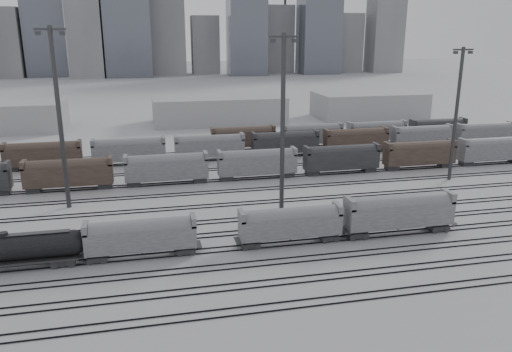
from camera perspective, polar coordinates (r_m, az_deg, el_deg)
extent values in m
plane|color=#B4B4B9|center=(64.46, -0.52, -8.50)|extent=(900.00, 900.00, 0.00)
cube|color=black|center=(51.76, 3.01, -15.02)|extent=(220.00, 0.07, 0.16)
cube|color=black|center=(52.94, 2.58, -14.24)|extent=(220.00, 0.07, 0.16)
cube|color=black|center=(55.95, 1.61, -12.46)|extent=(220.00, 0.07, 0.16)
cube|color=black|center=(57.18, 1.25, -11.79)|extent=(220.00, 0.07, 0.16)
cube|color=black|center=(60.26, 0.43, -10.25)|extent=(220.00, 0.07, 0.16)
cube|color=black|center=(61.52, 0.12, -9.67)|extent=(220.00, 0.07, 0.16)
cube|color=black|center=(64.68, -0.58, -8.33)|extent=(220.00, 0.07, 0.16)
cube|color=black|center=(65.96, -0.84, -7.83)|extent=(220.00, 0.07, 0.16)
cube|color=black|center=(69.17, -1.45, -6.67)|extent=(220.00, 0.07, 0.16)
cube|color=black|center=(70.47, -1.67, -6.23)|extent=(220.00, 0.07, 0.16)
cube|color=black|center=(73.73, -2.20, -5.20)|extent=(220.00, 0.07, 0.16)
cube|color=black|center=(75.05, -2.40, -4.81)|extent=(220.00, 0.07, 0.16)
cube|color=black|center=(80.20, -3.11, -3.43)|extent=(220.00, 0.07, 0.16)
cube|color=black|center=(81.54, -3.28, -3.10)|extent=(220.00, 0.07, 0.16)
cube|color=black|center=(86.75, -3.88, -1.93)|extent=(220.00, 0.07, 0.16)
cube|color=black|center=(88.11, -4.03, -1.64)|extent=(220.00, 0.07, 0.16)
cube|color=black|center=(93.37, -4.55, -0.63)|extent=(220.00, 0.07, 0.16)
cube|color=black|center=(94.74, -4.67, -0.39)|extent=(220.00, 0.07, 0.16)
cube|color=black|center=(101.00, -5.19, 0.64)|extent=(220.00, 0.07, 0.16)
cube|color=black|center=(102.37, -5.30, 0.85)|extent=(220.00, 0.07, 0.16)
cube|color=black|center=(108.68, -5.75, 1.73)|extent=(220.00, 0.07, 0.16)
cube|color=black|center=(110.06, -5.84, 1.91)|extent=(220.00, 0.07, 0.16)
cube|color=black|center=(116.40, -6.24, 2.67)|extent=(220.00, 0.07, 0.16)
cube|color=black|center=(117.79, -6.32, 2.83)|extent=(220.00, 0.07, 0.16)
cube|color=black|center=(64.84, -21.10, -8.94)|extent=(2.70, 2.18, 0.73)
cube|color=black|center=(65.94, -26.56, -8.68)|extent=(16.11, 2.81, 0.26)
cylinder|color=black|center=(65.31, -26.74, -7.35)|extent=(15.07, 3.01, 3.01)
sphere|color=black|center=(63.78, -20.14, -7.12)|extent=(3.01, 3.01, 3.01)
cylinder|color=black|center=(64.72, -26.92, -5.99)|extent=(1.04, 1.04, 0.52)
cube|color=black|center=(64.75, -26.91, -6.08)|extent=(14.55, 0.94, 0.06)
cube|color=black|center=(64.35, -17.68, -8.87)|extent=(2.32, 1.87, 0.62)
cube|color=black|center=(64.12, -8.04, -8.33)|extent=(2.32, 1.87, 0.62)
cube|color=gray|center=(63.18, -12.98, -6.90)|extent=(13.37, 2.67, 2.85)
cylinder|color=gray|center=(62.78, -13.04, -6.00)|extent=(12.12, 2.58, 2.58)
cube|color=gray|center=(63.00, -18.95, -5.71)|extent=(0.62, 2.67, 1.25)
cube|color=gray|center=(62.71, -7.20, -5.03)|extent=(0.62, 2.67, 1.25)
cone|color=black|center=(63.87, -12.88, -8.34)|extent=(2.14, 2.14, 0.80)
cube|color=black|center=(65.16, -0.68, -7.75)|extent=(2.34, 1.89, 0.63)
cube|color=black|center=(68.02, 8.32, -6.87)|extent=(2.34, 1.89, 0.63)
cube|color=gray|center=(65.58, 3.96, -5.62)|extent=(13.48, 2.70, 2.88)
cylinder|color=gray|center=(65.19, 3.97, -4.74)|extent=(12.23, 2.61, 2.61)
cube|color=gray|center=(63.48, -1.64, -4.60)|extent=(0.63, 2.70, 1.26)
cube|color=gray|center=(66.98, 9.31, -3.69)|extent=(0.63, 2.70, 1.26)
cone|color=black|center=(66.24, 3.93, -7.03)|extent=(2.16, 2.16, 0.81)
cube|color=black|center=(69.44, 11.41, -6.48)|extent=(2.64, 2.13, 0.71)
cube|color=black|center=(75.03, 20.00, -5.43)|extent=(2.64, 2.13, 0.71)
cube|color=gray|center=(71.20, 16.02, -4.16)|extent=(15.24, 3.05, 3.25)
cylinder|color=gray|center=(70.80, 16.10, -3.24)|extent=(13.82, 2.95, 2.95)
cube|color=gray|center=(67.42, 10.66, -3.11)|extent=(0.71, 3.05, 1.42)
cube|color=gray|center=(74.26, 21.12, -2.14)|extent=(0.71, 3.05, 1.42)
cone|color=black|center=(71.88, 15.90, -5.65)|extent=(2.44, 2.44, 0.91)
cylinder|color=#323234|center=(81.88, -21.51, 5.90)|extent=(0.71, 0.71, 27.86)
cube|color=#323234|center=(80.87, -22.50, 15.25)|extent=(4.46, 0.33, 0.33)
cube|color=#323234|center=(81.15, -23.66, 14.73)|extent=(0.78, 0.56, 0.56)
cube|color=#323234|center=(80.62, -21.25, 14.98)|extent=(0.78, 0.56, 0.56)
cylinder|color=#323234|center=(74.23, 3.06, 5.64)|extent=(0.69, 0.69, 26.81)
cube|color=#323234|center=(73.02, 3.21, 15.62)|extent=(4.29, 0.32, 0.32)
cube|color=#323234|center=(72.61, 1.94, 15.21)|extent=(0.75, 0.54, 0.54)
cube|color=#323234|center=(73.48, 4.46, 15.18)|extent=(0.75, 0.54, 0.54)
cylinder|color=#323234|center=(99.01, 21.89, 6.43)|extent=(0.63, 0.63, 24.44)
cube|color=#323234|center=(97.98, 22.61, 13.20)|extent=(3.91, 0.29, 0.29)
cube|color=#323234|center=(97.17, 21.85, 12.97)|extent=(0.68, 0.49, 0.49)
cube|color=#323234|center=(98.83, 23.30, 12.85)|extent=(0.68, 0.49, 0.49)
cube|color=brown|center=(93.54, -20.61, 0.13)|extent=(15.00, 3.00, 5.60)
cube|color=gray|center=(92.57, -10.17, 0.77)|extent=(15.00, 3.00, 5.60)
cube|color=gray|center=(94.70, 0.15, 1.37)|extent=(15.00, 3.00, 5.60)
cube|color=black|center=(99.72, 9.73, 1.89)|extent=(15.00, 3.00, 5.60)
cube|color=brown|center=(107.23, 18.18, 2.30)|extent=(15.00, 3.00, 5.60)
cube|color=gray|center=(116.75, 25.40, 2.61)|extent=(15.00, 3.00, 5.60)
cube|color=brown|center=(110.03, -23.16, 2.14)|extent=(15.00, 3.00, 5.60)
cube|color=gray|center=(108.12, -14.29, 2.72)|extent=(15.00, 3.00, 5.60)
cube|color=gray|center=(108.86, -5.31, 3.24)|extent=(15.00, 3.00, 5.60)
cube|color=black|center=(112.19, 3.34, 3.66)|extent=(15.00, 3.00, 5.60)
cube|color=brown|center=(117.91, 11.33, 3.98)|extent=(15.00, 3.00, 5.60)
cube|color=gray|center=(125.69, 18.47, 4.20)|extent=(15.00, 3.00, 5.60)
cube|color=gray|center=(135.17, 24.69, 4.34)|extent=(15.00, 3.00, 5.60)
cube|color=brown|center=(117.97, -1.47, 4.30)|extent=(15.00, 3.00, 5.60)
cube|color=gray|center=(122.32, 6.39, 4.62)|extent=(15.00, 3.00, 5.60)
cube|color=gray|center=(128.78, 13.59, 4.85)|extent=(15.00, 3.00, 5.60)
cube|color=black|center=(137.06, 20.02, 4.98)|extent=(15.00, 3.00, 5.60)
cube|color=#A4A4A6|center=(155.65, -4.28, 7.57)|extent=(40.00, 18.00, 8.00)
cube|color=#A4A4A6|center=(170.14, 12.78, 7.94)|extent=(35.00, 18.00, 8.00)
cube|color=gray|center=(347.42, -27.16, 13.37)|extent=(22.00, 17.60, 42.00)
cube|color=#535964|center=(342.54, -23.36, 16.99)|extent=(25.00, 20.00, 80.00)
cube|color=gray|center=(338.97, -18.77, 14.73)|extent=(20.00, 16.00, 48.00)
cube|color=gray|center=(337.82, -10.07, 16.33)|extent=(22.00, 17.60, 60.00)
cube|color=gray|center=(340.08, -5.63, 14.63)|extent=(18.00, 14.40, 38.00)
cube|color=#535964|center=(344.12, -1.38, 17.55)|extent=(24.00, 19.20, 72.00)
cube|color=gray|center=(349.76, 2.80, 15.30)|extent=(20.00, 16.00, 45.00)
cube|color=#535964|center=(357.56, 6.93, 18.67)|extent=(26.00, 20.80, 88.00)
cube|color=gray|center=(366.17, 10.62, 14.69)|extent=(18.00, 14.40, 40.00)
cube|color=gray|center=(376.53, 14.31, 15.43)|extent=(22.00, 17.60, 52.00)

